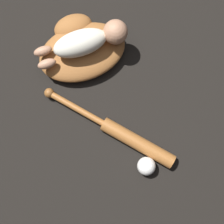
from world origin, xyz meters
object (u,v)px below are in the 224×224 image
at_px(baby_figure, 88,41).
at_px(baseball_glove, 81,48).
at_px(baseball_bat, 124,135).
at_px(baseball, 146,166).

bearing_deg(baby_figure, baseball_glove, 145.72).
distance_m(baby_figure, baseball_bat, 0.41).
distance_m(baseball_glove, baby_figure, 0.10).
height_order(baseball_glove, baseball, baseball_glove).
bearing_deg(baby_figure, baseball_bat, -89.84).
bearing_deg(baseball, baseball_bat, 103.29).
bearing_deg(baseball, baseball_glove, 96.91).
xyz_separation_m(baseball_glove, baseball_bat, (0.03, -0.42, -0.01)).
relative_size(baseball_glove, baseball_bat, 0.78).
relative_size(baseball_glove, baby_figure, 0.98).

